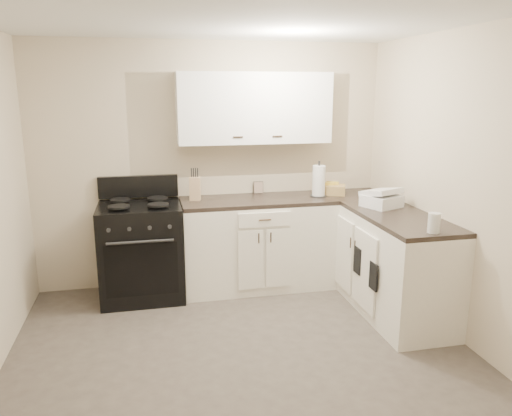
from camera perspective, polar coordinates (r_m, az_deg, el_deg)
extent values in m
plane|color=#473F38|center=(3.96, -1.10, -17.37)|extent=(3.60, 3.60, 0.00)
plane|color=white|center=(3.43, -1.30, 21.38)|extent=(3.60, 3.60, 0.00)
plane|color=beige|center=(5.23, -5.11, 4.86)|extent=(3.60, 0.00, 3.60)
plane|color=beige|center=(4.22, 23.55, 1.71)|extent=(0.00, 3.60, 3.60)
plane|color=beige|center=(1.84, 10.20, -11.69)|extent=(3.60, 0.00, 3.60)
cube|color=white|center=(5.20, 0.18, -4.21)|extent=(1.55, 0.60, 0.90)
cube|color=white|center=(4.97, 14.13, -5.49)|extent=(0.60, 1.90, 0.90)
cube|color=black|center=(5.07, 0.18, 0.85)|extent=(1.55, 0.60, 0.04)
cube|color=black|center=(4.84, 14.45, -0.21)|extent=(0.60, 1.90, 0.04)
cube|color=white|center=(5.10, -0.19, 11.35)|extent=(1.55, 0.30, 0.70)
cube|color=black|center=(5.05, -12.95, -4.96)|extent=(0.79, 0.67, 0.95)
cube|color=tan|center=(5.02, -6.98, 2.22)|extent=(0.12, 0.11, 0.23)
cylinder|color=white|center=(5.20, 7.18, 3.08)|extent=(0.16, 0.16, 0.32)
cube|color=black|center=(5.32, 0.27, 2.36)|extent=(0.11, 0.05, 0.13)
cube|color=tan|center=(5.34, 8.54, 2.10)|extent=(0.35, 0.30, 0.10)
cube|color=white|center=(4.86, 14.15, 0.80)|extent=(0.40, 0.38, 0.11)
cylinder|color=silver|center=(4.09, 19.68, -1.61)|extent=(0.11, 0.11, 0.16)
cube|color=black|center=(4.40, 13.28, -7.61)|extent=(0.02, 0.14, 0.24)
cube|color=black|center=(4.67, 11.54, -5.90)|extent=(0.02, 0.14, 0.25)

